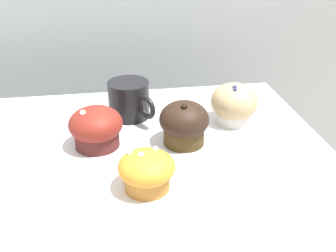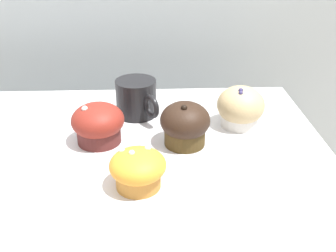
{
  "view_description": "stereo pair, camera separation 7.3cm",
  "coord_description": "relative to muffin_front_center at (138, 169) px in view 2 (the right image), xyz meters",
  "views": [
    {
      "loc": [
        0.1,
        -0.6,
        1.33
      ],
      "look_at": [
        0.19,
        0.03,
        0.99
      ],
      "focal_mm": 42.0,
      "sensor_mm": 36.0,
      "label": 1
    },
    {
      "loc": [
        0.17,
        -0.61,
        1.33
      ],
      "look_at": [
        0.19,
        0.03,
        0.99
      ],
      "focal_mm": 42.0,
      "sensor_mm": 36.0,
      "label": 2
    }
  ],
  "objects": [
    {
      "name": "muffin_front_center",
      "position": [
        0.0,
        0.0,
        0.0
      ],
      "size": [
        0.09,
        0.09,
        0.07
      ],
      "color": "#C07E34",
      "rests_on": "display_counter"
    },
    {
      "name": "wall_back",
      "position": [
        -0.14,
        0.69,
        -0.08
      ],
      "size": [
        3.2,
        0.1,
        1.8
      ],
      "primitive_type": "cube",
      "color": "#A8B2B7",
      "rests_on": "ground"
    },
    {
      "name": "muffin_back_right",
      "position": [
        0.21,
        0.2,
        0.01
      ],
      "size": [
        0.1,
        0.1,
        0.09
      ],
      "color": "silver",
      "rests_on": "display_counter"
    },
    {
      "name": "muffin_back_left",
      "position": [
        0.09,
        0.13,
        0.01
      ],
      "size": [
        0.09,
        0.09,
        0.09
      ],
      "color": "#423217",
      "rests_on": "display_counter"
    },
    {
      "name": "muffin_front_left",
      "position": [
        -0.08,
        0.15,
        0.01
      ],
      "size": [
        0.1,
        0.1,
        0.08
      ],
      "color": "#512220",
      "rests_on": "display_counter"
    },
    {
      "name": "coffee_cup",
      "position": [
        -0.01,
        0.26,
        0.01
      ],
      "size": [
        0.09,
        0.12,
        0.08
      ],
      "color": "black",
      "rests_on": "display_counter"
    }
  ]
}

